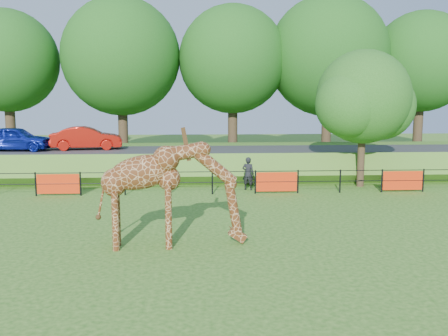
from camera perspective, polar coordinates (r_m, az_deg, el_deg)
The scene contains 10 objects.
ground at distance 15.36m, azimuth -0.29°, elevation -8.78°, with size 90.00×90.00×0.00m, color #2A6018.
giraffe at distance 14.94m, azimuth -5.87°, elevation -3.02°, with size 4.45×0.82×3.18m, color #5A2C12, non-canonical shape.
perimeter_fence at distance 23.02m, azimuth -1.35°, elevation -1.66°, with size 28.07×0.10×1.10m, color black, non-canonical shape.
embankment at distance 30.42m, azimuth -1.84°, elevation 0.93°, with size 40.00×9.00×1.30m, color #2A6018.
road at distance 28.85m, azimuth -1.77°, elevation 1.96°, with size 40.00×5.00×0.12m, color #2A2A2C.
car_blue at distance 30.74m, azimuth -22.77°, elevation 3.12°, with size 1.64×4.08×1.39m, color #1528B1.
car_red at distance 30.12m, azimuth -15.43°, elevation 3.32°, with size 1.41×4.04×1.33m, color red.
visitor at distance 24.04m, azimuth 2.77°, elevation -0.64°, with size 0.58×0.38×1.60m, color black.
tree_east at distance 25.70m, azimuth 15.81°, elevation 7.42°, with size 5.40×4.71×6.76m.
bg_tree_line at distance 36.87m, azimuth 0.84°, elevation 12.39°, with size 37.30×8.80×11.82m.
Camera 1 is at (-0.78, -14.67, 4.47)m, focal length 40.00 mm.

